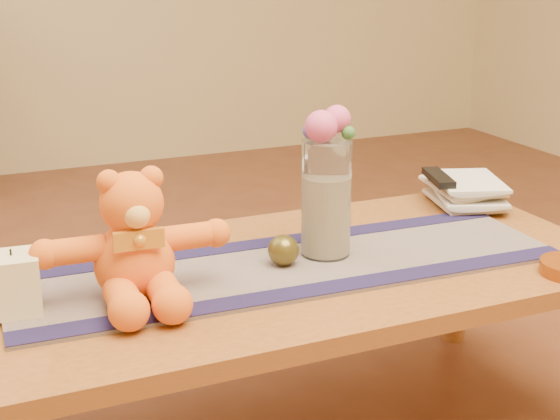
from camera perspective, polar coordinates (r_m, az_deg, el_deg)
name	(u,v)px	position (r m, az deg, el deg)	size (l,w,h in m)	color
coffee_table_top	(301,272)	(1.78, 1.48, -4.39)	(1.40, 0.70, 0.04)	brown
table_leg_br	(457,275)	(2.41, 12.45, -4.52)	(0.07, 0.07, 0.41)	brown
persian_runner	(290,266)	(1.75, 0.71, -4.02)	(1.20, 0.35, 0.01)	#161B3F
runner_border_near	(317,289)	(1.62, 2.66, -5.64)	(1.20, 0.06, 0.00)	#18133B
runner_border_far	(266,243)	(1.87, -0.97, -2.33)	(1.20, 0.06, 0.00)	#18133B
teddy_bear	(133,236)	(1.58, -10.40, -1.85)	(0.36, 0.30, 0.24)	orange
pillar_candle	(14,283)	(1.59, -18.37, -4.96)	(0.09, 0.09, 0.11)	beige
candle_wick	(11,252)	(1.57, -18.59, -2.86)	(0.00, 0.00, 0.01)	black
glass_vase	(326,198)	(1.77, 3.30, 0.82)	(0.11, 0.11, 0.26)	silver
potpourri_fill	(326,215)	(1.78, 3.28, -0.38)	(0.09, 0.09, 0.18)	beige
rose_left	(321,126)	(1.71, 2.95, 5.95)	(0.07, 0.07, 0.07)	#D24A84
rose_right	(337,119)	(1.74, 4.07, 6.48)	(0.06, 0.06, 0.06)	#D24A84
blue_flower_back	(324,124)	(1.76, 3.17, 6.09)	(0.04, 0.04, 0.04)	#4F4EA9
blue_flower_side	(311,131)	(1.73, 2.20, 5.63)	(0.04, 0.04, 0.04)	#4F4EA9
leaf_sprig	(348,133)	(1.73, 4.88, 5.49)	(0.03, 0.03, 0.03)	#33662D
bronze_ball	(283,250)	(1.73, 0.25, -2.87)	(0.07, 0.07, 0.07)	#4D4419
book_bottom	(436,203)	(2.19, 11.00, 0.47)	(0.17, 0.22, 0.02)	#C7B399
book_lower	(438,197)	(2.19, 11.19, 0.92)	(0.16, 0.22, 0.02)	#C7B399
book_upper	(434,189)	(2.18, 10.89, 1.44)	(0.17, 0.22, 0.02)	#C7B399
book_top	(439,183)	(2.18, 11.21, 1.89)	(0.16, 0.22, 0.02)	#C7B399
tv_remote	(439,178)	(2.16, 11.20, 2.28)	(0.04, 0.16, 0.02)	black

